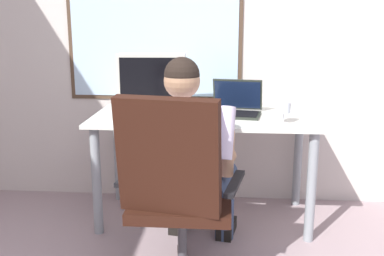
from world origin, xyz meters
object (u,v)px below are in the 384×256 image
(person_seated, at_px, (189,158))
(wine_glass, at_px, (284,108))
(crt_monitor, at_px, (152,79))
(desk, at_px, (205,132))
(office_chair, at_px, (175,183))
(laptop, at_px, (236,105))

(person_seated, relative_size, wine_glass, 8.75)
(person_seated, relative_size, crt_monitor, 2.65)
(desk, relative_size, crt_monitor, 3.34)
(desk, relative_size, wine_glass, 11.00)
(office_chair, distance_m, person_seated, 0.28)
(desk, relative_size, office_chair, 1.45)
(desk, height_order, office_chair, office_chair)
(office_chair, distance_m, wine_glass, 0.94)
(office_chair, bearing_deg, laptop, 71.13)
(person_seated, height_order, laptop, person_seated)
(crt_monitor, height_order, wine_glass, crt_monitor)
(wine_glass, bearing_deg, laptop, 138.51)
(laptop, bearing_deg, office_chair, -108.87)
(desk, distance_m, wine_glass, 0.58)
(person_seated, height_order, wine_glass, person_seated)
(wine_glass, bearing_deg, crt_monitor, 167.76)
(desk, distance_m, laptop, 0.28)
(office_chair, height_order, wine_glass, office_chair)
(crt_monitor, height_order, laptop, crt_monitor)
(desk, distance_m, person_seated, 0.58)
(person_seated, bearing_deg, laptop, 67.22)
(person_seated, relative_size, laptop, 3.15)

